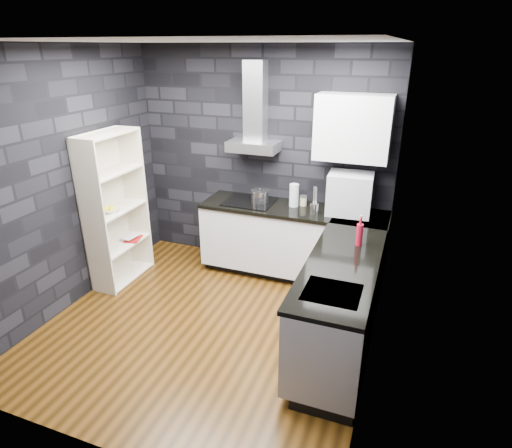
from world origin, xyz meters
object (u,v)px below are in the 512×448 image
Objects in this scene: fruit_bowl at (110,210)px; red_bottle at (359,235)px; storage_jar at (303,201)px; pot at (260,196)px; bookshelf at (116,210)px; appliance_garage at (350,194)px; utensil_crock at (314,208)px; glass_vase at (294,195)px.

red_bottle is at bearing 2.52° from fruit_bowl.
red_bottle is at bearing -48.66° from storage_jar.
bookshelf is at bearing -150.76° from pot.
appliance_garage is at bearing 20.16° from fruit_bowl.
bookshelf is at bearing -162.42° from utensil_crock.
bookshelf is (-2.79, -0.02, -0.11)m from red_bottle.
glass_vase is at bearing 38.90° from bookshelf.
glass_vase is at bearing 136.83° from red_bottle.
appliance_garage is at bearing 0.32° from pot.
glass_vase is 1.26× the size of red_bottle.
pot reaches higher than fruit_bowl.
utensil_crock is 0.07× the size of bookshelf.
appliance_garage is 2.70m from bookshelf.
pot is 0.95× the size of fruit_bowl.
red_bottle is (0.78, -0.89, 0.05)m from storage_jar.
pot is 0.43m from glass_vase.
red_bottle is (0.59, -0.67, 0.05)m from utensil_crock.
pot is at bearing 148.14° from red_bottle.
bookshelf reaches higher than appliance_garage.
pot is 1.75m from fruit_bowl.
storage_jar is at bearing 39.37° from bookshelf.
red_bottle is at bearing -43.17° from glass_vase.
glass_vase is 0.14m from storage_jar.
utensil_crock is 2.33m from fruit_bowl.
fruit_bowl is (-2.56, -0.94, -0.19)m from appliance_garage.
pot is at bearing 32.11° from fruit_bowl.
glass_vase is 1.21× the size of fruit_bowl.
bookshelf is at bearing -155.67° from storage_jar.
storage_jar is at bearing 26.67° from fruit_bowl.
storage_jar is 0.49× the size of red_bottle.
fruit_bowl is at bearing -147.89° from pot.
appliance_garage is (1.07, 0.01, 0.15)m from pot.
glass_vase is at bearing 1.84° from pot.
fruit_bowl is (-2.19, -0.80, -0.02)m from utensil_crock.
fruit_bowl is (-1.49, -0.93, -0.04)m from pot.
utensil_crock is at bearing -161.84° from appliance_garage.
red_bottle is (0.88, -0.82, -0.03)m from glass_vase.
pot is 0.72m from utensil_crock.
pot reaches higher than utensil_crock.
red_bottle is 0.12× the size of bookshelf.
appliance_garage is at bearing -0.68° from glass_vase.
storage_jar is 0.06× the size of bookshelf.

